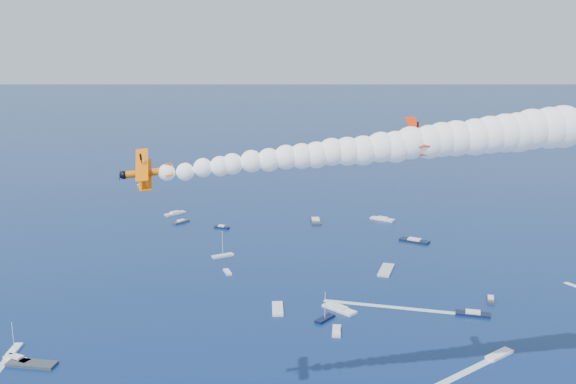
# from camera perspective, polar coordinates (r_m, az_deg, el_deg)

# --- Properties ---
(biplane_lead) EXTENTS (10.86, 12.26, 8.93)m
(biplane_lead) POSITION_cam_1_polar(r_m,az_deg,el_deg) (115.00, 10.82, 4.35)
(biplane_lead) COLOR red
(biplane_trail) EXTENTS (11.51, 12.85, 8.95)m
(biplane_trail) POSITION_cam_1_polar(r_m,az_deg,el_deg) (107.30, -11.57, 1.58)
(biplane_trail) COLOR #F66605
(smoke_trail_trail) EXTENTS (74.42, 58.28, 12.62)m
(smoke_trail_trail) POSITION_cam_1_polar(r_m,az_deg,el_deg) (110.89, 7.03, 3.57)
(smoke_trail_trail) COLOR white
(spectator_boats) EXTENTS (207.98, 159.51, 0.70)m
(spectator_boats) POSITION_cam_1_polar(r_m,az_deg,el_deg) (217.90, 6.51, -7.79)
(spectator_boats) COLOR white
(spectator_boats) RESTS_ON ground
(boat_wakes) EXTENTS (167.03, 128.52, 0.04)m
(boat_wakes) POSITION_cam_1_polar(r_m,az_deg,el_deg) (183.11, 7.44, -12.19)
(boat_wakes) COLOR white
(boat_wakes) RESTS_ON ground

